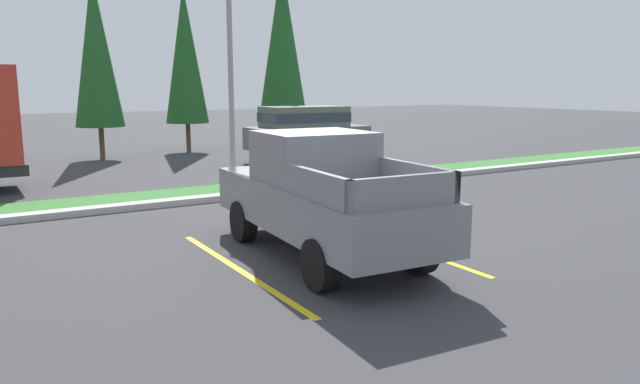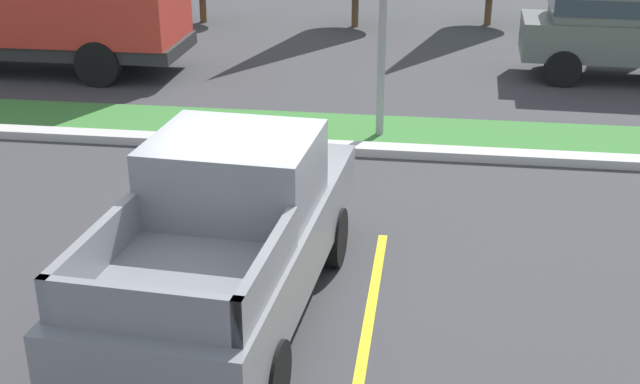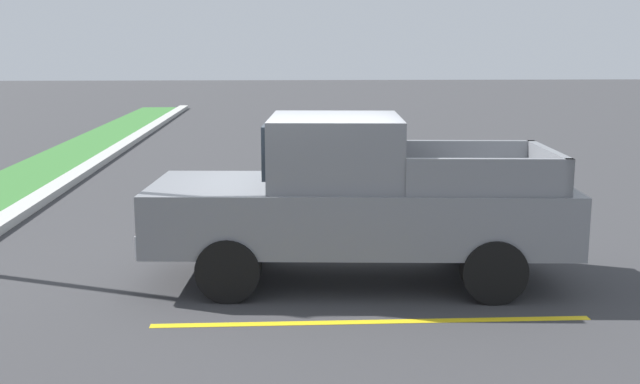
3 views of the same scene
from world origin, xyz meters
The scene contains 4 objects.
ground_plane centered at (0.00, 0.00, 0.00)m, with size 120.00×120.00×0.00m, color #38383A.
parking_line_near centered at (-1.76, -0.62, 0.00)m, with size 0.12×4.80×0.01m, color yellow.
parking_line_far centered at (1.34, -0.62, 0.00)m, with size 0.12×4.80×0.01m, color yellow.
pickup_truck_main centered at (-0.20, -0.57, 1.04)m, with size 2.25×5.35×2.10m.
Camera 3 is at (-9.61, 0.37, 2.94)m, focal length 42.93 mm.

